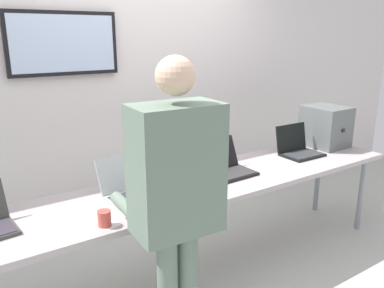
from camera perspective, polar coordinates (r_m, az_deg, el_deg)
ground at (r=3.24m, az=2.07°, el=-18.32°), size 8.00×8.00×0.04m
back_wall at (r=3.68m, az=-8.33°, el=8.29°), size 8.00×0.11×2.64m
workbench at (r=2.90m, az=2.21°, el=-6.25°), size 3.42×0.70×0.76m
equipment_box at (r=3.93m, az=19.04°, el=2.46°), size 0.34×0.40×0.38m
laptop_station_1 at (r=2.62m, az=-9.32°, el=-6.39°), size 0.36×0.38×0.26m
laptop_station_2 at (r=3.03m, az=5.00°, el=-3.22°), size 0.37×0.36×0.25m
laptop_station_3 at (r=3.60m, az=15.35°, el=-0.58°), size 0.36×0.30×0.26m
person at (r=1.96m, az=-2.39°, el=-7.03°), size 0.45×0.60×1.71m
coffee_mug at (r=2.27m, az=-12.79°, el=-10.65°), size 0.08×0.08×0.09m
paper_sheet at (r=2.34m, az=-14.67°, el=-11.13°), size 0.26×0.33×0.00m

